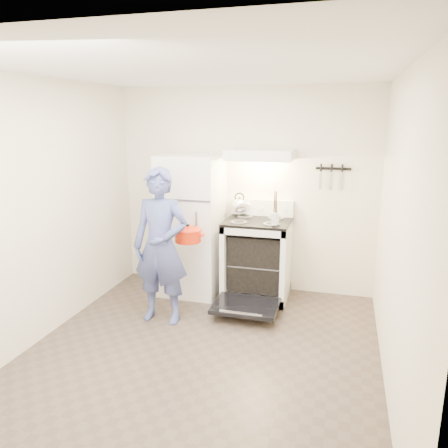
% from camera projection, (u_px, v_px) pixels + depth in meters
% --- Properties ---
extents(floor, '(3.60, 3.60, 0.00)m').
position_uv_depth(floor, '(200.00, 354.00, 4.02)').
color(floor, '#493E33').
rests_on(floor, ground).
extents(back_wall, '(3.20, 0.02, 2.50)m').
position_uv_depth(back_wall, '(245.00, 190.00, 5.41)').
color(back_wall, beige).
rests_on(back_wall, ground).
extents(refrigerator, '(0.70, 0.70, 1.70)m').
position_uv_depth(refrigerator, '(192.00, 225.00, 5.33)').
color(refrigerator, white).
rests_on(refrigerator, floor).
extents(stove_body, '(0.76, 0.65, 0.92)m').
position_uv_depth(stove_body, '(257.00, 260.00, 5.23)').
color(stove_body, white).
rests_on(stove_body, floor).
extents(cooktop, '(0.76, 0.65, 0.03)m').
position_uv_depth(cooktop, '(258.00, 222.00, 5.12)').
color(cooktop, black).
rests_on(cooktop, stove_body).
extents(backsplash, '(0.76, 0.07, 0.20)m').
position_uv_depth(backsplash, '(262.00, 207.00, 5.36)').
color(backsplash, white).
rests_on(backsplash, cooktop).
extents(oven_door, '(0.70, 0.54, 0.04)m').
position_uv_depth(oven_door, '(246.00, 306.00, 4.76)').
color(oven_door, black).
rests_on(oven_door, floor).
extents(oven_rack, '(0.60, 0.52, 0.01)m').
position_uv_depth(oven_rack, '(257.00, 262.00, 5.24)').
color(oven_rack, slate).
rests_on(oven_rack, stove_body).
extents(range_hood, '(0.76, 0.50, 0.12)m').
position_uv_depth(range_hood, '(260.00, 155.00, 5.01)').
color(range_hood, white).
rests_on(range_hood, back_wall).
extents(knife_strip, '(0.40, 0.02, 0.03)m').
position_uv_depth(knife_strip, '(333.00, 169.00, 5.05)').
color(knife_strip, black).
rests_on(knife_strip, back_wall).
extents(pizza_stone, '(0.29, 0.29, 0.02)m').
position_uv_depth(pizza_stone, '(251.00, 258.00, 5.34)').
color(pizza_stone, '#886C4F').
rests_on(pizza_stone, oven_rack).
extents(tea_kettle, '(0.23, 0.19, 0.28)m').
position_uv_depth(tea_kettle, '(239.00, 204.00, 5.36)').
color(tea_kettle, silver).
rests_on(tea_kettle, cooktop).
extents(utensil_jar, '(0.10, 0.10, 0.13)m').
position_uv_depth(utensil_jar, '(275.00, 219.00, 4.79)').
color(utensil_jar, silver).
rests_on(utensil_jar, cooktop).
extents(person, '(0.60, 0.40, 1.64)m').
position_uv_depth(person, '(161.00, 246.00, 4.53)').
color(person, navy).
rests_on(person, floor).
extents(dutch_oven, '(0.35, 0.28, 0.23)m').
position_uv_depth(dutch_oven, '(188.00, 236.00, 4.72)').
color(dutch_oven, red).
rests_on(dutch_oven, person).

